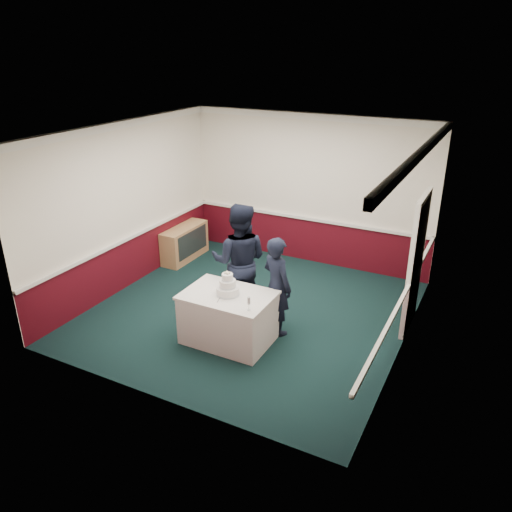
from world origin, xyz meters
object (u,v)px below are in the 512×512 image
at_px(sideboard, 185,243).
at_px(person_man, 239,261).
at_px(cake_table, 228,317).
at_px(cake_knife, 219,299).
at_px(person_woman, 277,286).
at_px(champagne_flute, 249,301).
at_px(wedding_cake, 228,287).

bearing_deg(sideboard, person_man, -35.29).
bearing_deg(cake_table, cake_knife, -98.53).
xyz_separation_m(cake_table, person_woman, (0.53, 0.57, 0.39)).
distance_m(person_man, person_woman, 0.81).
distance_m(cake_knife, person_woman, 0.95).
xyz_separation_m(cake_knife, person_man, (-0.21, 0.98, 0.17)).
xyz_separation_m(champagne_flute, person_woman, (0.03, 0.85, -0.14)).
xyz_separation_m(cake_table, person_man, (-0.24, 0.78, 0.56)).
xyz_separation_m(sideboard, person_man, (2.16, -1.53, 0.61)).
distance_m(sideboard, person_woman, 3.43).
bearing_deg(cake_knife, person_man, 85.77).
bearing_deg(champagne_flute, person_woman, 88.00).
distance_m(cake_table, wedding_cake, 0.50).
bearing_deg(champagne_flute, person_man, 124.69).
bearing_deg(wedding_cake, champagne_flute, -29.25).
relative_size(champagne_flute, person_woman, 0.13).
bearing_deg(champagne_flute, cake_knife, 171.42).
distance_m(cake_table, person_man, 0.99).
bearing_deg(person_man, sideboard, -53.91).
distance_m(cake_knife, person_man, 1.02).
bearing_deg(person_woman, person_man, 10.10).
xyz_separation_m(cake_table, wedding_cake, (0.00, 0.00, 0.50)).
bearing_deg(person_woman, cake_table, 72.74).
xyz_separation_m(wedding_cake, person_man, (-0.24, 0.78, 0.07)).
xyz_separation_m(person_man, person_woman, (0.77, -0.21, -0.17)).
bearing_deg(wedding_cake, cake_knife, -98.53).
relative_size(champagne_flute, person_man, 0.11).
relative_size(cake_knife, person_man, 0.11).
bearing_deg(cake_table, person_man, 106.77).
relative_size(wedding_cake, person_woman, 0.23).
bearing_deg(champagne_flute, cake_table, 150.75).
xyz_separation_m(sideboard, person_woman, (2.92, -1.74, 0.44)).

